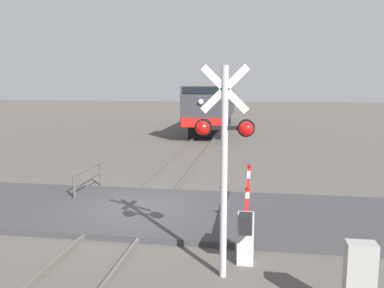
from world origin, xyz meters
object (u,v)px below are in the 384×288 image
(utility_cabinet, at_px, (359,284))
(guard_railing, at_px, (88,177))
(crossing_gate, at_px, (246,217))
(locomotive, at_px, (213,107))
(crossing_signal, at_px, (224,147))

(utility_cabinet, distance_m, guard_railing, 10.32)
(crossing_gate, bearing_deg, utility_cabinet, -56.83)
(locomotive, relative_size, crossing_gate, 2.63)
(crossing_signal, relative_size, utility_cabinet, 3.06)
(crossing_gate, bearing_deg, crossing_signal, -105.51)
(crossing_signal, distance_m, utility_cabinet, 3.34)
(locomotive, xyz_separation_m, utility_cabinet, (5.27, -27.87, -1.28))
(locomotive, height_order, guard_railing, locomotive)
(locomotive, bearing_deg, utility_cabinet, -79.29)
(crossing_gate, height_order, utility_cabinet, utility_cabinet)
(crossing_signal, xyz_separation_m, utility_cabinet, (2.33, -1.30, -2.00))
(crossing_signal, relative_size, crossing_gate, 0.69)
(locomotive, bearing_deg, crossing_gate, -82.29)
(locomotive, distance_m, crossing_gate, 25.24)
(locomotive, height_order, utility_cabinet, locomotive)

